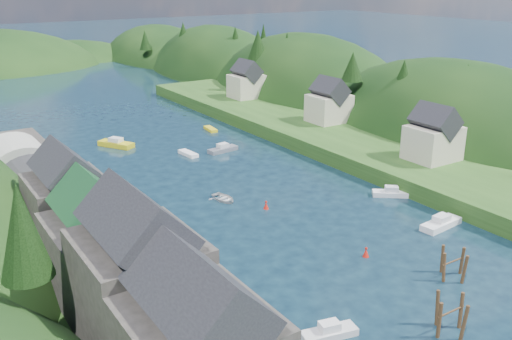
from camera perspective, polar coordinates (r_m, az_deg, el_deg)
ground at (r=94.18m, az=-7.30°, el=1.34°), size 600.00×600.00×0.00m
hillside_right at (r=139.67m, az=5.04°, el=4.07°), size 36.00×245.56×48.00m
far_hills at (r=212.65m, az=-21.79°, el=7.01°), size 103.00×68.00×44.00m
hill_trees at (r=105.74m, az=-10.90°, el=9.30°), size 92.16×154.19×12.14m
quay_left at (r=59.77m, az=-15.52°, el=-8.90°), size 12.00×110.00×2.00m
terrace_left_grass at (r=58.37m, az=-22.16°, el=-10.11°), size 12.00×110.00×2.50m
quayside_buildings at (r=44.90m, az=-13.17°, el=-9.67°), size 8.00×35.84×12.90m
boat_sheds at (r=74.93m, az=-21.78°, el=-0.29°), size 7.00×21.00×7.50m
terrace_right at (r=99.10m, az=8.40°, el=2.91°), size 16.00×120.00×2.40m
right_bank_cottages at (r=106.01m, az=6.79°, el=6.62°), size 9.00×59.24×8.41m
piling_cluster_near at (r=51.14m, az=18.83°, el=-13.84°), size 3.21×2.99×3.91m
piling_cluster_far at (r=59.66m, az=19.09°, el=-9.10°), size 3.16×2.95×3.59m
channel_buoy_near at (r=61.80m, az=10.94°, el=-8.10°), size 0.70×0.70×1.10m
channel_buoy_far at (r=72.53m, az=1.02°, el=-3.55°), size 0.70×0.70×1.10m
moored_boats at (r=71.45m, az=1.74°, el=-3.92°), size 37.28×82.46×1.76m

